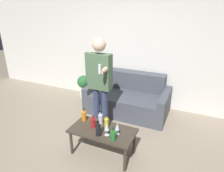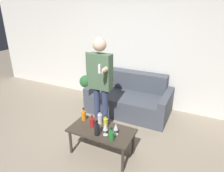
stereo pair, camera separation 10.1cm
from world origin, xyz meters
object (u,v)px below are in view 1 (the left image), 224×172
(couch, at_px, (128,98))
(person_standing_front, at_px, (100,78))
(bottle_orange, at_px, (106,123))
(coffee_table, at_px, (103,133))

(couch, xyz_separation_m, person_standing_front, (-0.23, -0.88, 0.71))
(bottle_orange, bearing_deg, couch, 96.02)
(bottle_orange, bearing_deg, coffee_table, -113.84)
(couch, distance_m, coffee_table, 1.49)
(couch, relative_size, coffee_table, 1.75)
(person_standing_front, bearing_deg, bottle_orange, -54.37)
(coffee_table, distance_m, person_standing_front, 0.93)
(bottle_orange, distance_m, person_standing_front, 0.81)
(coffee_table, xyz_separation_m, person_standing_front, (-0.34, 0.59, 0.62))
(person_standing_front, bearing_deg, coffee_table, -60.09)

